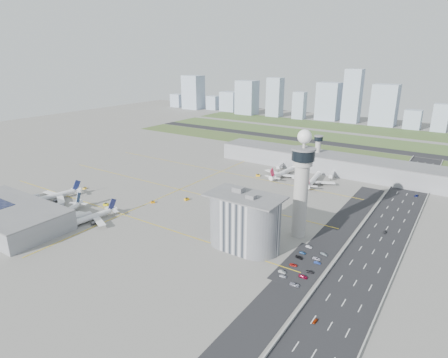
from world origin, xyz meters
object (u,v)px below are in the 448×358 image
Objects in this scene: airplane_far_b at (314,177)px; car_lot_3 at (299,257)px; jet_bridge_far_0 at (282,165)px; car_lot_0 at (283,276)px; jet_bridge_far_1 at (333,174)px; airplane_near_c at (89,214)px; car_lot_8 at (310,272)px; admin_building at (244,221)px; airplane_near_b at (65,210)px; tug_1 at (106,204)px; car_hw_0 at (315,321)px; control_tower at (302,180)px; jet_bridge_near_2 at (70,222)px; tug_2 at (153,202)px; airplane_near_a at (53,193)px; jet_bridge_near_0 at (19,202)px; tug_4 at (258,175)px; car_lot_7 at (303,277)px; secondary_tower at (318,149)px; tug_5 at (304,176)px; car_lot_6 at (295,285)px; car_lot_9 at (317,263)px; car_lot_1 at (282,272)px; jet_bridge_near_1 at (43,212)px; tug_3 at (187,199)px; car_hw_2 at (416,196)px; car_hw_4 at (410,174)px; tug_0 at (85,188)px; car_lot_11 at (324,254)px; car_lot_10 at (317,259)px; car_lot_5 at (309,247)px; car_hw_1 at (385,232)px; airplane_far_a at (283,170)px; car_lot_4 at (303,253)px.

airplane_far_b is 10.40× the size of car_lot_3.
jet_bridge_far_0 is 189.38m from car_lot_0.
airplane_far_b is at bearing -25.73° from jet_bridge_far_1.
car_lot_8 is (141.50, 22.85, -4.87)m from airplane_near_c.
airplane_near_b is (-119.45, -33.01, -9.67)m from admin_building.
tug_1 reaches higher than car_hw_0.
car_hw_0 is (37.04, -69.03, -34.49)m from control_tower.
jet_bridge_near_2 reaches higher than tug_2.
airplane_near_a is 2.90× the size of jet_bridge_near_0.
airplane_near_b reaches higher than tug_4.
car_lot_7 is at bearing 127.32° from car_hw_0.
secondary_tower is at bearing -139.29° from jet_bridge_far_1.
tug_5 is 170.89m from car_lot_6.
secondary_tower reaches higher than car_lot_3.
car_lot_9 is (161.05, 37.97, -5.06)m from airplane_near_b.
jet_bridge_near_2 is 3.57× the size of car_lot_1.
jet_bridge_near_1 is 30.00m from jet_bridge_near_2.
airplane_near_b is 84.53m from tug_3.
tug_5 is at bearing 120.02° from car_hw_0.
airplane_near_a is 11.70× the size of car_lot_9.
airplane_near_a is at bearing 81.62° from tug_1.
car_hw_2 is 59.75m from car_hw_4.
tug_5 reaches higher than tug_0.
jet_bridge_far_0 reaches higher than car_lot_8.
secondary_tower is 8.57× the size of car_lot_8.
tug_2 is 104.75m from tug_4.
tug_1 is 0.80× the size of car_lot_3.
car_lot_1 is at bearing -87.84° from car_hw_4.
car_lot_1 is at bearing 141.38° from car_lot_9.
tug_4 is 0.91× the size of car_lot_1.
car_lot_11 is (198.45, 5.54, -0.28)m from tug_0.
car_lot_8 is (11.52, 7.92, -0.01)m from car_lot_1.
car_lot_10 is 136.44m from car_hw_2.
car_lot_7 is (9.01, -30.14, 0.05)m from car_lot_5.
car_lot_3 is (151.11, 37.70, -5.03)m from airplane_near_b.
jet_bridge_near_2 is 3.59× the size of car_hw_1.
airplane_near_b is at bearing 80.56° from airplane_near_a.
car_lot_6 is 220.66m from car_hw_4.
airplane_far_a is 3.03× the size of jet_bridge_far_0.
tug_0 is at bearing 120.22° from airplane_far_b.
jet_bridge_near_0 is 204.81m from car_lot_5.
tug_5 is 0.79× the size of car_lot_3.
airplane_far_b is 12.13× the size of car_lot_4.
airplane_far_a reaches higher than car_lot_4.
tug_2 is at bearing 92.81° from car_lot_3.
control_tower is 45.13m from car_lot_10.
airplane_far_a is 162.73m from car_lot_0.
control_tower is at bearing -73.52° from secondary_tower.
car_lot_9 is (63.60, -167.04, -18.23)m from secondary_tower.
airplane_far_a is at bearing 20.61° from car_lot_8.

